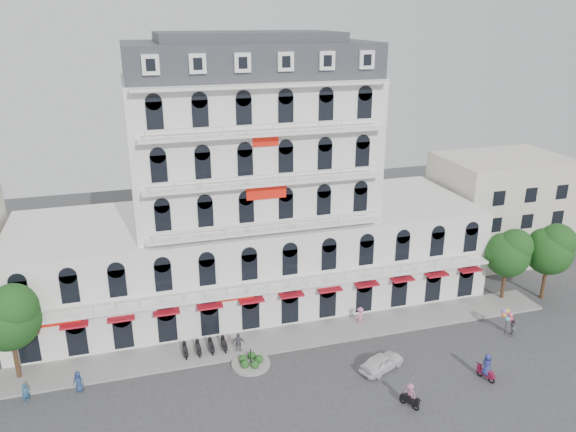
# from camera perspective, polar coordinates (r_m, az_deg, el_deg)

# --- Properties ---
(ground) EXTENTS (120.00, 120.00, 0.00)m
(ground) POSITION_cam_1_polar(r_m,az_deg,el_deg) (43.84, 2.10, -18.56)
(ground) COLOR #38383A
(ground) RESTS_ON ground
(sidewalk) EXTENTS (53.00, 4.00, 0.16)m
(sidewalk) POSITION_cam_1_polar(r_m,az_deg,el_deg) (50.84, -1.19, -12.45)
(sidewalk) COLOR gray
(sidewalk) RESTS_ON ground
(main_building) EXTENTS (45.00, 15.00, 25.80)m
(main_building) POSITION_cam_1_polar(r_m,az_deg,el_deg) (54.54, -3.76, 1.32)
(main_building) COLOR silver
(main_building) RESTS_ON ground
(flank_building_east) EXTENTS (14.00, 10.00, 12.00)m
(flank_building_east) POSITION_cam_1_polar(r_m,az_deg,el_deg) (70.04, 20.59, 0.86)
(flank_building_east) COLOR beige
(flank_building_east) RESTS_ON ground
(traffic_island) EXTENTS (3.20, 3.20, 1.60)m
(traffic_island) POSITION_cam_1_polar(r_m,az_deg,el_deg) (47.71, -3.80, -14.63)
(traffic_island) COLOR gray
(traffic_island) RESTS_ON ground
(parked_scooter_row) EXTENTS (4.40, 1.80, 1.10)m
(parked_scooter_row) POSITION_cam_1_polar(r_m,az_deg,el_deg) (49.70, -8.41, -13.62)
(parked_scooter_row) COLOR black
(parked_scooter_row) RESTS_ON ground
(tree_west_inner) EXTENTS (4.76, 4.76, 8.25)m
(tree_west_inner) POSITION_cam_1_polar(r_m,az_deg,el_deg) (48.18, -26.53, -9.00)
(tree_west_inner) COLOR #382314
(tree_west_inner) RESTS_ON ground
(tree_east_inner) EXTENTS (4.40, 4.37, 7.57)m
(tree_east_inner) POSITION_cam_1_polar(r_m,az_deg,el_deg) (59.43, 21.51, -3.38)
(tree_east_inner) COLOR #382314
(tree_east_inner) RESTS_ON ground
(tree_east_outer) EXTENTS (4.65, 4.65, 8.05)m
(tree_east_outer) POSITION_cam_1_polar(r_m,az_deg,el_deg) (61.08, 25.10, -2.94)
(tree_east_outer) COLOR #382314
(tree_east_outer) RESTS_ON ground
(parked_car) EXTENTS (4.39, 3.14, 1.39)m
(parked_car) POSITION_cam_1_polar(r_m,az_deg,el_deg) (47.51, 9.50, -14.42)
(parked_car) COLOR white
(parked_car) RESTS_ON ground
(rider_east) EXTENTS (0.84, 1.65, 2.32)m
(rider_east) POSITION_cam_1_polar(r_m,az_deg,el_deg) (48.12, 19.54, -14.23)
(rider_east) COLOR maroon
(rider_east) RESTS_ON ground
(rider_center) EXTENTS (1.04, 1.54, 2.00)m
(rider_center) POSITION_cam_1_polar(r_m,az_deg,el_deg) (43.88, 12.28, -17.33)
(rider_center) COLOR black
(rider_center) RESTS_ON ground
(pedestrian_left) EXTENTS (0.91, 0.70, 1.65)m
(pedestrian_left) POSITION_cam_1_polar(r_m,az_deg,el_deg) (47.34, -20.51, -15.50)
(pedestrian_left) COLOR navy
(pedestrian_left) RESTS_ON ground
(pedestrian_mid) EXTENTS (1.20, 0.79, 1.90)m
(pedestrian_mid) POSITION_cam_1_polar(r_m,az_deg,el_deg) (48.94, -5.04, -12.73)
(pedestrian_mid) COLOR #54545B
(pedestrian_mid) RESTS_ON ground
(pedestrian_right) EXTENTS (1.22, 0.83, 1.73)m
(pedestrian_right) POSITION_cam_1_polar(r_m,az_deg,el_deg) (53.24, 7.32, -10.03)
(pedestrian_right) COLOR #CE6D9E
(pedestrian_right) RESTS_ON ground
(pedestrian_far) EXTENTS (0.73, 0.67, 1.67)m
(pedestrian_far) POSITION_cam_1_polar(r_m,az_deg,el_deg) (47.54, -25.09, -16.02)
(pedestrian_far) COLOR #275377
(pedestrian_far) RESTS_ON ground
(balloon_vendor) EXTENTS (1.49, 1.36, 2.45)m
(balloon_vendor) POSITION_cam_1_polar(r_m,az_deg,el_deg) (54.67, 21.64, -10.07)
(balloon_vendor) COLOR #5A5A61
(balloon_vendor) RESTS_ON ground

